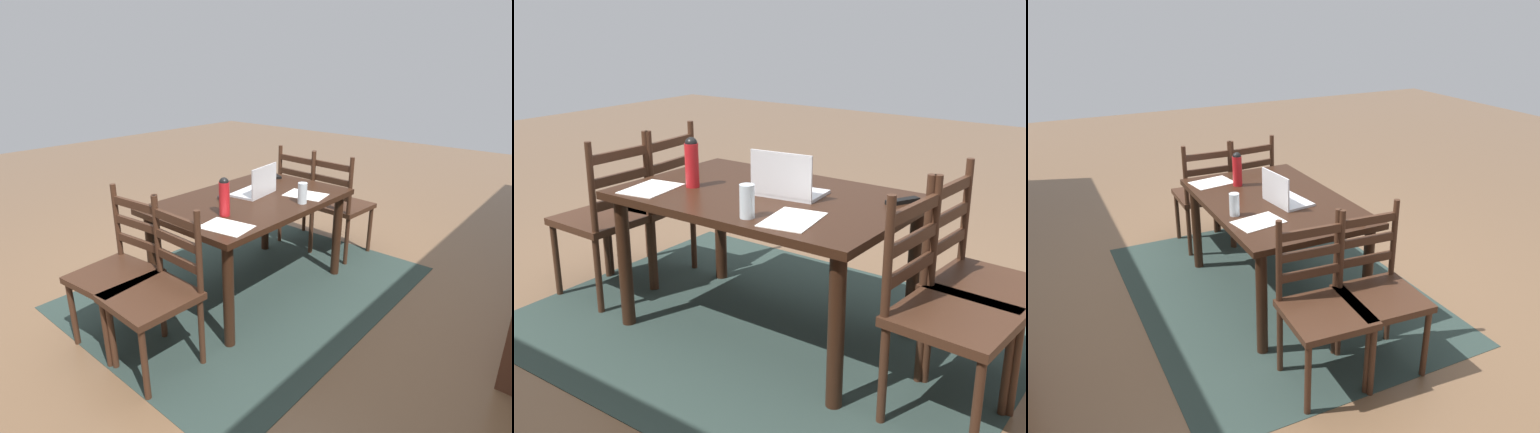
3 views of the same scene
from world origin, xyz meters
TOP-DOWN VIEW (x-y plane):
  - ground_plane at (0.00, 0.00)m, footprint 14.00×14.00m
  - area_rug at (0.00, 0.00)m, footprint 2.50×1.96m
  - dining_table at (0.00, 0.00)m, footprint 1.41×0.92m
  - chair_left_near at (-1.00, -0.19)m, footprint 0.47×0.47m
  - chair_right_near at (1.00, -0.19)m, footprint 0.48×0.48m
  - chair_right_far at (1.00, 0.18)m, footprint 0.45×0.45m
  - chair_left_far at (-1.00, 0.18)m, footprint 0.47×0.47m
  - laptop at (-0.10, -0.02)m, footprint 0.35×0.26m
  - water_bottle at (0.38, 0.11)m, footprint 0.07×0.07m
  - drinking_glass at (-0.15, 0.35)m, footprint 0.07×0.07m
  - computer_mouse at (0.15, -0.13)m, footprint 0.08×0.11m
  - tv_remote at (-0.60, -0.25)m, footprint 0.12×0.17m
  - paper_stack_left at (-0.33, 0.26)m, footprint 0.26×0.33m
  - paper_stack_right at (0.52, 0.27)m, footprint 0.25×0.33m

SIDE VIEW (x-z plane):
  - ground_plane at x=0.00m, z-range 0.00..0.00m
  - area_rug at x=0.00m, z-range 0.00..0.01m
  - chair_left_near at x=-1.00m, z-range -0.01..0.94m
  - chair_right_near at x=1.00m, z-range -0.01..0.94m
  - chair_right_far at x=1.00m, z-range -0.01..0.94m
  - chair_left_far at x=-1.00m, z-range -0.01..0.94m
  - dining_table at x=0.00m, z-range 0.27..1.00m
  - paper_stack_left at x=-0.33m, z-range 0.73..0.74m
  - paper_stack_right at x=0.52m, z-range 0.73..0.74m
  - tv_remote at x=-0.60m, z-range 0.73..0.75m
  - computer_mouse at x=0.15m, z-range 0.73..0.77m
  - laptop at x=-0.10m, z-range 0.68..0.90m
  - drinking_glass at x=-0.15m, z-range 0.73..0.88m
  - water_bottle at x=0.38m, z-range 0.74..0.99m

